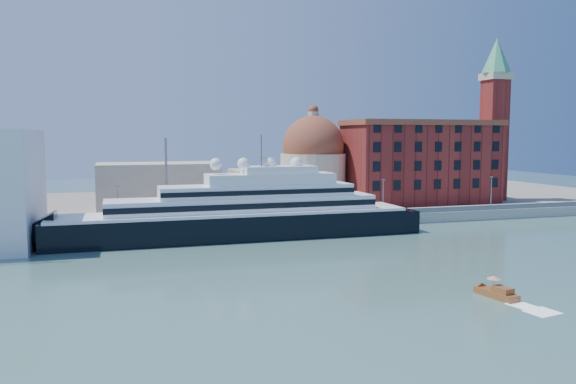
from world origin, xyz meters
name	(u,v)px	position (x,y,z in m)	size (l,w,h in m)	color
ground	(305,260)	(0.00, 0.00, 0.00)	(400.00, 400.00, 0.00)	#375F5C
quay	(257,223)	(0.00, 34.00, 1.25)	(180.00, 10.00, 2.50)	gray
land	(224,203)	(0.00, 75.00, 1.00)	(260.00, 72.00, 2.00)	slate
quay_fence	(262,217)	(0.00, 29.50, 3.10)	(180.00, 0.10, 1.20)	slate
superyacht	(224,218)	(-9.56, 23.00, 4.27)	(82.74, 11.47, 24.73)	black
service_barge	(90,242)	(-35.22, 22.83, 0.85)	(13.78, 7.64, 2.95)	white
water_taxi	(497,292)	(16.66, -28.47, 0.68)	(3.03, 6.26, 2.85)	brown
warehouse	(421,161)	(52.00, 52.00, 13.79)	(43.00, 19.00, 23.25)	maroon
campanile	(495,109)	(76.00, 52.00, 28.76)	(8.40, 8.40, 47.00)	maroon
church	(259,173)	(6.39, 57.72, 10.91)	(66.00, 18.00, 25.50)	beige
lamp_posts	(201,187)	(-12.67, 32.27, 9.84)	(120.80, 2.40, 18.00)	slate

